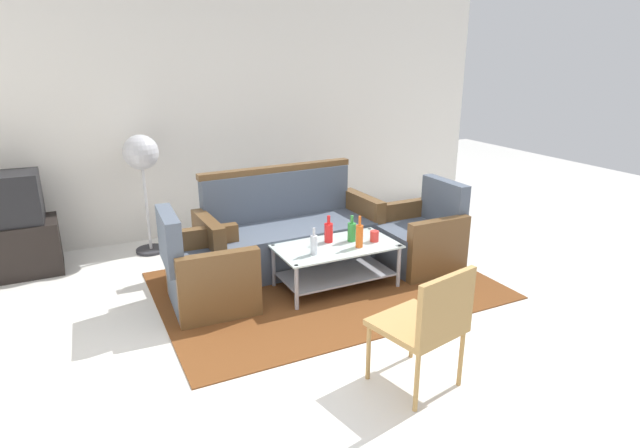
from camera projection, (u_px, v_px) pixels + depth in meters
name	position (u px, v px, depth m)	size (l,w,h in m)	color
ground_plane	(378.00, 334.00, 4.05)	(14.00, 14.00, 0.00)	silver
wall_back	(243.00, 111.00, 6.21)	(6.52, 0.12, 2.80)	silver
rug	(325.00, 285.00, 4.88)	(2.97, 2.07, 0.01)	brown
couch	(289.00, 235.00, 5.29)	(1.82, 0.80, 0.96)	#4C5666
armchair_left	(206.00, 274.00, 4.43)	(0.73, 0.79, 0.85)	#4C5666
armchair_right	(420.00, 239.00, 5.25)	(0.70, 0.76, 0.85)	#4C5666
coffee_table	(336.00, 260.00, 4.78)	(1.10, 0.60, 0.40)	silver
bottle_orange	(359.00, 235.00, 4.66)	(0.07, 0.07, 0.29)	#D85919
bottle_green	(352.00, 231.00, 4.81)	(0.08, 0.08, 0.24)	#2D8C38
bottle_red	(329.00, 232.00, 4.79)	(0.08, 0.08, 0.25)	red
bottle_clear	(314.00, 244.00, 4.50)	(0.06, 0.06, 0.24)	silver
cup	(374.00, 236.00, 4.82)	(0.08, 0.08, 0.10)	red
tv_stand	(15.00, 249.00, 5.07)	(0.80, 0.50, 0.52)	black
television	(5.00, 199.00, 4.91)	(0.61, 0.47, 0.48)	black
pedestal_fan	(141.00, 159.00, 5.40)	(0.36, 0.36, 1.27)	#2D2D33
wicker_chair	(428.00, 320.00, 3.25)	(0.57, 0.57, 0.84)	#AD844C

